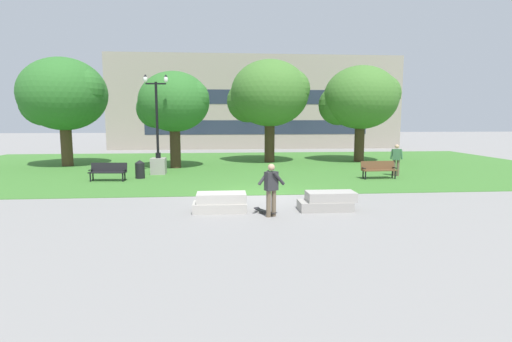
% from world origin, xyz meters
% --- Properties ---
extents(ground_plane, '(140.00, 140.00, 0.00)m').
position_xyz_m(ground_plane, '(0.00, 0.00, 0.00)').
color(ground_plane, gray).
extents(grass_lawn, '(40.00, 20.00, 0.02)m').
position_xyz_m(grass_lawn, '(0.00, 10.00, 0.01)').
color(grass_lawn, '#3D752D').
rests_on(grass_lawn, ground).
extents(concrete_block_center, '(1.80, 0.90, 0.64)m').
position_xyz_m(concrete_block_center, '(-1.56, -2.68, 0.31)').
color(concrete_block_center, '#B2ADA3').
rests_on(concrete_block_center, ground).
extents(concrete_block_left, '(1.93, 0.90, 0.64)m').
position_xyz_m(concrete_block_left, '(2.11, -2.78, 0.31)').
color(concrete_block_left, '#9E9991').
rests_on(concrete_block_left, ground).
extents(person_skateboarder, '(0.90, 0.43, 1.71)m').
position_xyz_m(person_skateboarder, '(0.07, -3.53, 0.97)').
color(person_skateboarder, brown).
rests_on(person_skateboarder, ground).
extents(skateboard, '(0.70, 0.97, 0.14)m').
position_xyz_m(skateboard, '(-0.09, -3.16, 0.09)').
color(skateboard, black).
rests_on(skateboard, ground).
extents(park_bench_near_left, '(1.82, 0.61, 0.90)m').
position_xyz_m(park_bench_near_left, '(6.59, 3.93, 0.54)').
color(park_bench_near_left, brown).
rests_on(park_bench_near_left, grass_lawn).
extents(park_bench_near_right, '(1.84, 0.68, 0.90)m').
position_xyz_m(park_bench_near_right, '(-7.17, 4.30, 0.54)').
color(park_bench_near_right, black).
rests_on(park_bench_near_right, grass_lawn).
extents(lamp_post_left, '(1.32, 0.80, 5.47)m').
position_xyz_m(lamp_post_left, '(-5.05, 6.57, 1.12)').
color(lamp_post_left, gray).
rests_on(lamp_post_left, grass_lawn).
extents(tree_near_left, '(4.58, 4.36, 5.98)m').
position_xyz_m(tree_near_left, '(-4.48, 9.39, 4.07)').
color(tree_near_left, '#42301E').
rests_on(tree_near_left, grass_lawn).
extents(tree_far_right, '(5.49, 5.23, 6.78)m').
position_xyz_m(tree_far_right, '(8.26, 11.94, 4.50)').
color(tree_far_right, '#42301E').
rests_on(tree_far_right, grass_lawn).
extents(tree_near_right, '(5.69, 5.42, 7.13)m').
position_xyz_m(tree_near_right, '(1.79, 12.11, 4.77)').
color(tree_near_right, '#42301E').
rests_on(tree_near_right, grass_lawn).
extents(tree_far_left, '(5.72, 5.45, 6.95)m').
position_xyz_m(tree_far_left, '(-11.68, 11.00, 4.58)').
color(tree_far_left, '#4C3823').
rests_on(tree_far_left, grass_lawn).
extents(trash_bin, '(0.49, 0.49, 0.96)m').
position_xyz_m(trash_bin, '(-5.76, 5.03, 0.50)').
color(trash_bin, black).
rests_on(trash_bin, grass_lawn).
extents(person_bystander_near_lawn, '(0.67, 0.38, 1.71)m').
position_xyz_m(person_bystander_near_lawn, '(7.91, 4.77, 0.98)').
color(person_bystander_near_lawn, brown).
rests_on(person_bystander_near_lawn, grass_lawn).
extents(building_facade_distant, '(29.65, 1.03, 9.38)m').
position_xyz_m(building_facade_distant, '(2.07, 24.50, 4.68)').
color(building_facade_distant, gray).
rests_on(building_facade_distant, ground).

